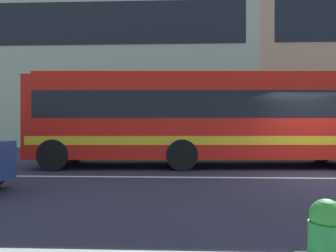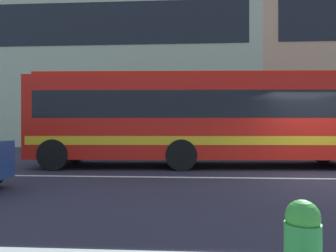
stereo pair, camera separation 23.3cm
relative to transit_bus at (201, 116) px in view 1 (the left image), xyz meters
name	(u,v)px [view 1 (the left image)]	position (x,y,z in m)	size (l,w,h in m)	color
ground_plane	(333,178)	(3.45, -2.47, -1.76)	(160.00, 160.00, 0.00)	#2A2533
lane_centre_line	(333,178)	(3.45, -2.47, -1.76)	(60.00, 0.16, 0.01)	silver
apartment_block_left	(108,58)	(-6.63, 14.07, 5.16)	(21.77, 10.46, 13.85)	#B2BA9A
transit_bus	(201,116)	(0.00, 0.00, 0.00)	(11.75, 3.07, 3.20)	red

